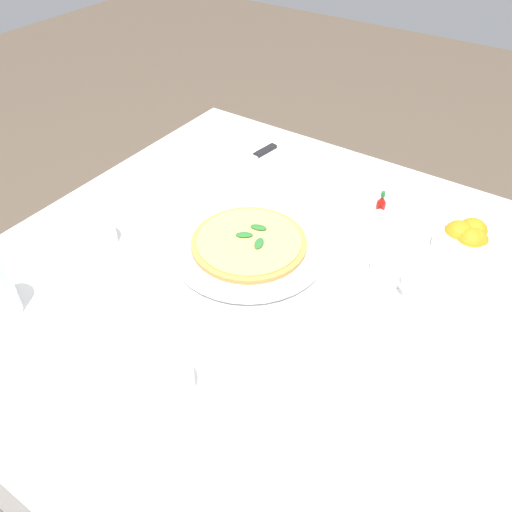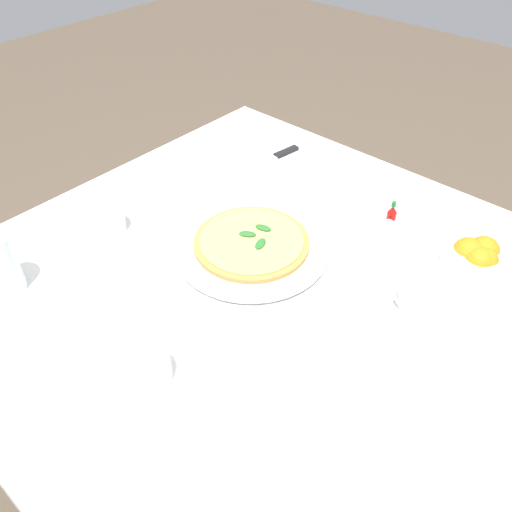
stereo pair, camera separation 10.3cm
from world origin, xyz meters
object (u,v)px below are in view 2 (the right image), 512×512
dinner_knife (272,159)px  pepper_shaker (392,216)px  coffee_cup_center_back (107,221)px  coffee_cup_near_right (389,280)px  coffee_cup_right_edge (147,370)px  water_glass_near_left (0,268)px  citrus_bowl (479,261)px  salt_shaker (387,232)px  pizza_plate (252,247)px  hot_sauce_bottle (390,220)px  napkin_folded (272,163)px  pizza (252,242)px

dinner_knife → pepper_shaker: pepper_shaker is taller
coffee_cup_center_back → coffee_cup_near_right: coffee_cup_center_back is taller
coffee_cup_right_edge → water_glass_near_left: size_ratio=1.09×
coffee_cup_right_edge → pepper_shaker: bearing=172.5°
citrus_bowl → salt_shaker: 0.19m
pizza_plate → coffee_cup_near_right: (-0.09, 0.27, 0.02)m
pizza_plate → coffee_cup_right_edge: size_ratio=2.44×
pepper_shaker → hot_sauce_bottle: bearing=19.7°
coffee_cup_center_back → dinner_knife: 0.45m
pizza_plate → salt_shaker: (-0.22, 0.19, 0.01)m
dinner_knife → citrus_bowl: (0.03, 0.57, 0.00)m
hot_sauce_bottle → coffee_cup_near_right: bearing=30.2°
citrus_bowl → pepper_shaker: (-0.02, -0.20, -0.00)m
coffee_cup_near_right → salt_shaker: coffee_cup_near_right is taller
dinner_knife → hot_sauce_bottle: (0.04, 0.37, 0.01)m
pizza_plate → salt_shaker: bearing=138.1°
napkin_folded → citrus_bowl: (0.04, 0.56, 0.02)m
water_glass_near_left → dinner_knife: 0.69m
salt_shaker → coffee_cup_right_edge: bearing=-10.2°
dinner_knife → hot_sauce_bottle: 0.37m
coffee_cup_right_edge → citrus_bowl: size_ratio=0.88×
coffee_cup_near_right → napkin_folded: size_ratio=0.55×
coffee_cup_right_edge → water_glass_near_left: water_glass_near_left is taller
coffee_cup_center_back → pepper_shaker: coffee_cup_center_back is taller
dinner_knife → salt_shaker: size_ratio=3.48×
pizza → hot_sauce_bottle: 0.30m
coffee_cup_near_right → water_glass_near_left: bearing=-48.7°
pizza_plate → citrus_bowl: citrus_bowl is taller
coffee_cup_right_edge → citrus_bowl: (-0.60, 0.29, 0.00)m
citrus_bowl → hot_sauce_bottle: size_ratio=1.81×
coffee_cup_right_edge → dinner_knife: size_ratio=0.68×
pepper_shaker → pizza_plate: bearing=-32.5°
coffee_cup_near_right → hot_sauce_bottle: 0.18m
pizza → coffee_cup_near_right: 0.29m
water_glass_near_left → dinner_knife: water_glass_near_left is taller
pizza_plate → pepper_shaker: size_ratio=5.76×
water_glass_near_left → salt_shaker: 0.77m
napkin_folded → salt_shaker: (0.07, 0.38, 0.02)m
coffee_cup_right_edge → pizza: bearing=-165.4°
water_glass_near_left → pizza_plate: bearing=145.2°
coffee_cup_near_right → pepper_shaker: (-0.19, -0.10, -0.00)m
coffee_cup_center_back → pepper_shaker: bearing=134.0°
water_glass_near_left → pepper_shaker: (-0.67, 0.45, -0.03)m
coffee_cup_center_back → hot_sauce_bottle: bearing=131.4°
pizza → salt_shaker: bearing=138.1°
water_glass_near_left → citrus_bowl: water_glass_near_left is taller
pizza → water_glass_near_left: 0.49m
dinner_knife → salt_shaker: 0.39m
napkin_folded → coffee_cup_near_right: bearing=74.7°
citrus_bowl → salt_shaker: bearing=-79.0°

